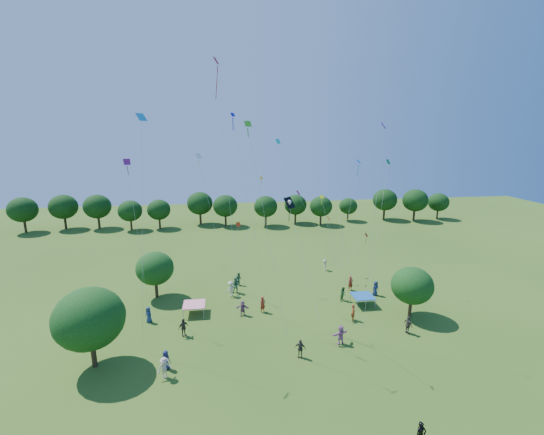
% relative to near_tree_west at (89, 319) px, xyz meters
% --- Properties ---
extents(near_tree_west, '(5.34, 5.34, 6.58)m').
position_rel_near_tree_west_xyz_m(near_tree_west, '(0.00, 0.00, 0.00)').
color(near_tree_west, '#422B19').
rests_on(near_tree_west, ground).
extents(near_tree_north, '(4.14, 4.14, 5.33)m').
position_rel_near_tree_west_xyz_m(near_tree_north, '(2.78, 12.34, -0.71)').
color(near_tree_north, '#422B19').
rests_on(near_tree_north, ground).
extents(near_tree_east, '(4.11, 4.11, 5.21)m').
position_rel_near_tree_west_xyz_m(near_tree_east, '(28.97, 4.22, -0.82)').
color(near_tree_east, '#422B19').
rests_on(near_tree_east, ground).
extents(treeline, '(88.01, 8.77, 6.77)m').
position_rel_near_tree_west_xyz_m(treeline, '(12.99, 44.66, -0.08)').
color(treeline, '#422B19').
rests_on(treeline, ground).
extents(tent_red_stripe, '(2.20, 2.20, 1.10)m').
position_rel_near_tree_west_xyz_m(tent_red_stripe, '(7.27, 7.77, -3.13)').
color(tent_red_stripe, '#F21C49').
rests_on(tent_red_stripe, ground).
extents(tent_blue, '(2.20, 2.20, 1.10)m').
position_rel_near_tree_west_xyz_m(tent_blue, '(25.17, 7.28, -3.13)').
color(tent_blue, '#18549F').
rests_on(tent_blue, ground).
extents(man_in_black, '(0.65, 0.42, 1.71)m').
position_rel_near_tree_west_xyz_m(man_in_black, '(21.60, -10.76, -3.31)').
color(man_in_black, black).
rests_on(man_in_black, ground).
extents(crowd_person_0, '(0.89, 0.81, 1.60)m').
position_rel_near_tree_west_xyz_m(crowd_person_0, '(2.95, 6.64, -3.37)').
color(crowd_person_0, navy).
rests_on(crowd_person_0, ground).
extents(crowd_person_1, '(0.74, 0.57, 1.77)m').
position_rel_near_tree_west_xyz_m(crowd_person_1, '(25.19, 11.13, -3.28)').
color(crowd_person_1, maroon).
rests_on(crowd_person_1, ground).
extents(crowd_person_2, '(0.81, 0.87, 1.57)m').
position_rel_near_tree_west_xyz_m(crowd_person_2, '(12.16, 14.51, -3.38)').
color(crowd_person_2, '#255838').
rests_on(crowd_person_2, ground).
extents(crowd_person_3, '(0.58, 1.06, 1.54)m').
position_rel_near_tree_west_xyz_m(crowd_person_3, '(23.93, 17.79, -3.40)').
color(crowd_person_3, '#A39B82').
rests_on(crowd_person_3, ground).
extents(crowd_person_4, '(1.04, 0.78, 1.61)m').
position_rel_near_tree_west_xyz_m(crowd_person_4, '(16.47, -1.06, -3.36)').
color(crowd_person_4, '#413934').
rests_on(crowd_person_4, ground).
extents(crowd_person_5, '(1.53, 0.85, 1.55)m').
position_rel_near_tree_west_xyz_m(crowd_person_5, '(12.18, 6.81, -3.40)').
color(crowd_person_5, '#854D72').
rests_on(crowd_person_5, ground).
extents(crowd_person_6, '(0.95, 0.73, 1.72)m').
position_rel_near_tree_west_xyz_m(crowd_person_6, '(27.53, 9.40, -3.31)').
color(crowd_person_6, navy).
rests_on(crowd_person_6, ground).
extents(crowd_person_7, '(0.52, 0.70, 1.69)m').
position_rel_near_tree_west_xyz_m(crowd_person_7, '(23.00, 4.26, -3.33)').
color(crowd_person_7, maroon).
rests_on(crowd_person_7, ground).
extents(crowd_person_8, '(0.86, 0.86, 1.60)m').
position_rel_near_tree_west_xyz_m(crowd_person_8, '(23.45, 8.60, -3.37)').
color(crowd_person_8, '#224F22').
rests_on(crowd_person_8, ground).
extents(crowd_person_9, '(1.26, 1.13, 1.80)m').
position_rel_near_tree_west_xyz_m(crowd_person_9, '(11.13, 11.47, -3.27)').
color(crowd_person_9, '#C1B99A').
rests_on(crowd_person_9, ground).
extents(crowd_person_10, '(1.07, 0.99, 1.72)m').
position_rel_near_tree_west_xyz_m(crowd_person_10, '(6.59, 3.58, -3.31)').
color(crowd_person_10, '#37322C').
rests_on(crowd_person_10, ground).
extents(crowd_person_11, '(1.73, 1.09, 1.75)m').
position_rel_near_tree_west_xyz_m(crowd_person_11, '(20.43, 0.42, -3.30)').
color(crowd_person_11, '#AD65A3').
rests_on(crowd_person_11, ground).
extents(crowd_person_12, '(0.88, 0.68, 1.58)m').
position_rel_near_tree_west_xyz_m(crowd_person_12, '(5.69, -1.10, -3.38)').
color(crowd_person_12, '#1A1F4E').
rests_on(crowd_person_12, ground).
extents(crowd_person_13, '(0.77, 0.68, 1.72)m').
position_rel_near_tree_west_xyz_m(crowd_person_13, '(14.29, 7.16, -3.31)').
color(crowd_person_13, maroon).
rests_on(crowd_person_13, ground).
extents(crowd_person_14, '(0.96, 0.55, 1.90)m').
position_rel_near_tree_west_xyz_m(crowd_person_14, '(11.76, 12.20, -3.22)').
color(crowd_person_14, '#26592F').
rests_on(crowd_person_14, ground).
extents(crowd_person_15, '(1.22, 0.97, 1.71)m').
position_rel_near_tree_west_xyz_m(crowd_person_15, '(5.74, -2.20, -3.32)').
color(crowd_person_15, '#BDA697').
rests_on(crowd_person_15, ground).
extents(crowd_person_16, '(0.71, 1.11, 1.76)m').
position_rel_near_tree_west_xyz_m(crowd_person_16, '(27.15, 1.19, -3.29)').
color(crowd_person_16, '#484239').
rests_on(crowd_person_16, ground).
extents(pirate_kite, '(2.46, 6.63, 10.53)m').
position_rel_near_tree_west_xyz_m(pirate_kite, '(17.23, 8.20, 6.99)').
color(pirate_kite, black).
extents(red_high_kite, '(1.82, 6.82, 23.79)m').
position_rel_near_tree_west_xyz_m(red_high_kite, '(10.56, 8.24, 16.12)').
color(red_high_kite, red).
extents(small_kite_0, '(5.46, 4.41, 3.32)m').
position_rel_near_tree_west_xyz_m(small_kite_0, '(29.65, 18.76, -0.25)').
color(small_kite_0, red).
extents(small_kite_1, '(3.66, 2.55, 11.99)m').
position_rel_near_tree_west_xyz_m(small_kite_1, '(14.04, 13.55, 5.60)').
color(small_kite_1, '#D8A00B').
extents(small_kite_2, '(2.11, 0.83, 6.88)m').
position_rel_near_tree_west_xyz_m(small_kite_2, '(23.59, 15.11, 3.10)').
color(small_kite_2, orange).
extents(small_kite_3, '(2.74, 2.87, 13.95)m').
position_rel_near_tree_west_xyz_m(small_kite_3, '(28.96, 11.90, 8.23)').
color(small_kite_3, '#198947').
extents(small_kite_4, '(3.33, 1.67, 18.59)m').
position_rel_near_tree_west_xyz_m(small_kite_4, '(12.50, 5.93, 10.04)').
color(small_kite_4, '#1512BA').
extents(small_kite_5, '(1.38, 1.35, 17.69)m').
position_rel_near_tree_west_xyz_m(small_kite_5, '(23.34, 1.26, 10.52)').
color(small_kite_5, '#82199A').
extents(small_kite_6, '(3.26, 1.90, 10.52)m').
position_rel_near_tree_west_xyz_m(small_kite_6, '(20.09, -1.00, 4.69)').
color(small_kite_6, white).
extents(small_kite_7, '(1.60, 1.12, 18.34)m').
position_rel_near_tree_west_xyz_m(small_kite_7, '(4.41, 2.13, 12.04)').
color(small_kite_7, '#0B6DA7').
extents(small_kite_8, '(5.87, 1.49, 10.39)m').
position_rel_near_tree_west_xyz_m(small_kite_8, '(20.09, 13.92, 5.68)').
color(small_kite_8, red).
extents(small_kite_9, '(2.33, 0.70, 6.58)m').
position_rel_near_tree_west_xyz_m(small_kite_9, '(12.02, 14.59, 2.67)').
color(small_kite_9, red).
extents(small_kite_10, '(1.65, 3.37, 8.99)m').
position_rel_near_tree_west_xyz_m(small_kite_10, '(23.58, 17.75, 4.44)').
color(small_kite_10, '#B3D412').
extents(small_kite_11, '(3.25, 2.00, 17.78)m').
position_rel_near_tree_west_xyz_m(small_kite_11, '(13.29, 0.96, 10.46)').
color(small_kite_11, '#288418').
extents(small_kite_12, '(2.64, 1.12, 13.72)m').
position_rel_near_tree_west_xyz_m(small_kite_12, '(26.81, 15.63, 8.27)').
color(small_kite_12, blue).
extents(small_kite_13, '(0.82, 1.61, 14.58)m').
position_rel_near_tree_west_xyz_m(small_kite_13, '(2.02, 7.97, 8.78)').
color(small_kite_13, '#86166D').
extents(small_kite_14, '(2.83, 0.69, 14.66)m').
position_rel_near_tree_west_xyz_m(small_kite_14, '(8.47, 14.21, 8.93)').
color(small_kite_14, silver).
extents(small_kite_15, '(7.84, 4.23, 16.19)m').
position_rel_near_tree_west_xyz_m(small_kite_15, '(19.13, 18.30, 9.86)').
color(small_kite_15, '#0DC8D1').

